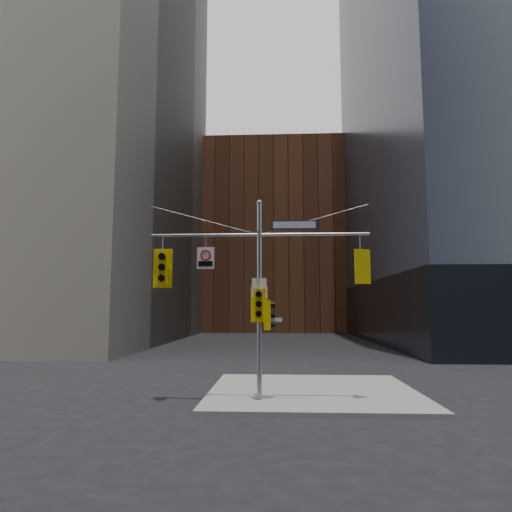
# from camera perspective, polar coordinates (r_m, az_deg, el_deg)

# --- Properties ---
(ground) EXTENTS (160.00, 160.00, 0.00)m
(ground) POSITION_cam_1_polar(r_m,az_deg,el_deg) (14.86, 0.09, -19.46)
(ground) COLOR black
(ground) RESTS_ON ground
(sidewalk_corner) EXTENTS (8.00, 8.00, 0.15)m
(sidewalk_corner) POSITION_cam_1_polar(r_m,az_deg,el_deg) (18.79, 7.08, -16.45)
(sidewalk_corner) COLOR gray
(sidewalk_corner) RESTS_ON ground
(brick_midrise) EXTENTS (26.00, 20.00, 28.00)m
(brick_midrise) POSITION_cam_1_polar(r_m,az_deg,el_deg) (73.25, 2.32, 1.81)
(brick_midrise) COLOR brown
(brick_midrise) RESTS_ON ground
(signal_assembly) EXTENTS (8.00, 0.80, 7.30)m
(signal_assembly) POSITION_cam_1_polar(r_m,az_deg,el_deg) (16.51, 0.42, -2.75)
(signal_assembly) COLOR #909398
(signal_assembly) RESTS_ON ground
(traffic_light_west_arm) EXTENTS (0.69, 0.60, 1.45)m
(traffic_light_west_arm) POSITION_cam_1_polar(r_m,az_deg,el_deg) (17.09, -11.63, -1.45)
(traffic_light_west_arm) COLOR yellow
(traffic_light_west_arm) RESTS_ON ground
(traffic_light_east_arm) EXTENTS (0.58, 0.53, 1.24)m
(traffic_light_east_arm) POSITION_cam_1_polar(r_m,az_deg,el_deg) (16.79, 12.95, -1.33)
(traffic_light_east_arm) COLOR yellow
(traffic_light_east_arm) RESTS_ON ground
(traffic_light_pole_side) EXTENTS (0.42, 0.35, 1.06)m
(traffic_light_pole_side) POSITION_cam_1_polar(r_m,az_deg,el_deg) (16.47, 1.57, -7.39)
(traffic_light_pole_side) COLOR yellow
(traffic_light_pole_side) RESTS_ON ground
(traffic_light_pole_front) EXTENTS (0.61, 0.47, 1.27)m
(traffic_light_pole_front) POSITION_cam_1_polar(r_m,az_deg,el_deg) (16.21, 0.39, -6.03)
(traffic_light_pole_front) COLOR yellow
(traffic_light_pole_front) RESTS_ON ground
(street_sign_blade) EXTENTS (1.66, 0.08, 0.32)m
(street_sign_blade) POSITION_cam_1_polar(r_m,az_deg,el_deg) (16.75, 4.81, 3.89)
(street_sign_blade) COLOR navy
(street_sign_blade) RESTS_ON ground
(regulatory_sign_arm) EXTENTS (0.64, 0.10, 0.80)m
(regulatory_sign_arm) POSITION_cam_1_polar(r_m,az_deg,el_deg) (16.76, -6.32, -0.16)
(regulatory_sign_arm) COLOR silver
(regulatory_sign_arm) RESTS_ON ground
(regulatory_sign_pole) EXTENTS (0.53, 0.05, 0.69)m
(regulatory_sign_pole) POSITION_cam_1_polar(r_m,az_deg,el_deg) (16.38, 0.41, -4.07)
(regulatory_sign_pole) COLOR silver
(regulatory_sign_pole) RESTS_ON ground
(street_blade_ew) EXTENTS (0.73, 0.03, 0.15)m
(street_blade_ew) POSITION_cam_1_polar(r_m,az_deg,el_deg) (16.47, 2.01, -7.98)
(street_blade_ew) COLOR silver
(street_blade_ew) RESTS_ON ground
(street_blade_ns) EXTENTS (0.12, 0.80, 0.16)m
(street_blade_ns) POSITION_cam_1_polar(r_m,az_deg,el_deg) (16.94, 0.50, -8.48)
(street_blade_ns) COLOR #145926
(street_blade_ns) RESTS_ON ground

